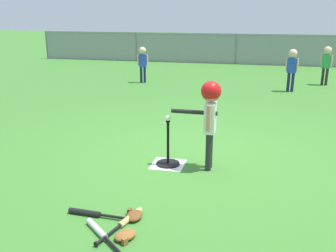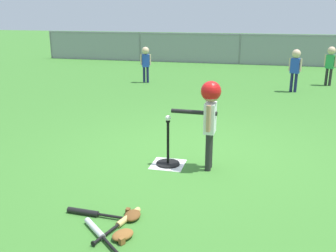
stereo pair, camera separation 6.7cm
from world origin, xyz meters
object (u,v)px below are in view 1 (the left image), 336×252
(batter_child, at_px, (210,107))
(spare_bat_wood, at_px, (126,221))
(glove_by_plate, at_px, (134,215))
(fielder_deep_right, at_px, (327,60))
(spare_bat_black, at_px, (91,213))
(glove_near_bats, at_px, (125,235))
(fielder_deep_left, at_px, (143,60))
(fielder_near_left, at_px, (292,65))
(spare_bat_silver, at_px, (100,232))
(batting_tee, at_px, (168,158))
(baseball_on_tee, at_px, (168,118))

(batter_child, height_order, spare_bat_wood, batter_child)
(batter_child, height_order, glove_by_plate, batter_child)
(spare_bat_wood, xyz_separation_m, glove_by_plate, (0.05, 0.11, 0.01))
(fielder_deep_right, xyz_separation_m, spare_bat_black, (-3.45, -8.06, -0.66))
(fielder_deep_right, distance_m, glove_near_bats, 8.90)
(spare_bat_black, bearing_deg, fielder_deep_right, 66.84)
(fielder_deep_left, xyz_separation_m, fielder_near_left, (4.04, -0.35, 0.04))
(fielder_deep_left, height_order, spare_bat_black, fielder_deep_left)
(fielder_deep_right, xyz_separation_m, spare_bat_silver, (-3.22, -8.36, -0.66))
(spare_bat_black, xyz_separation_m, glove_by_plate, (0.45, 0.05, 0.01))
(batting_tee, bearing_deg, fielder_near_left, 69.93)
(fielder_near_left, bearing_deg, spare_bat_black, -109.47)
(fielder_deep_right, height_order, glove_by_plate, fielder_deep_right)
(batter_child, bearing_deg, baseball_on_tee, 178.60)
(fielder_near_left, bearing_deg, batter_child, -104.76)
(fielder_deep_right, height_order, spare_bat_wood, fielder_deep_right)
(fielder_near_left, bearing_deg, fielder_deep_right, 48.56)
(batting_tee, distance_m, batter_child, 0.93)
(baseball_on_tee, height_order, glove_by_plate, baseball_on_tee)
(spare_bat_black, xyz_separation_m, glove_near_bats, (0.48, -0.31, 0.01))
(spare_bat_silver, bearing_deg, fielder_deep_right, 68.95)
(fielder_deep_left, distance_m, glove_by_plate, 7.53)
(batter_child, xyz_separation_m, glove_near_bats, (-0.54, -1.80, -0.80))
(fielder_deep_right, relative_size, glove_by_plate, 4.83)
(fielder_deep_left, bearing_deg, spare_bat_silver, -76.52)
(baseball_on_tee, distance_m, spare_bat_silver, 1.93)
(fielder_near_left, xyz_separation_m, glove_by_plate, (-2.00, -6.87, -0.66))
(fielder_near_left, bearing_deg, glove_by_plate, -106.25)
(fielder_deep_left, height_order, spare_bat_silver, fielder_deep_left)
(baseball_on_tee, relative_size, fielder_deep_right, 0.07)
(fielder_deep_right, distance_m, spare_bat_black, 8.79)
(fielder_deep_right, relative_size, glove_near_bats, 3.93)
(spare_bat_wood, distance_m, spare_bat_black, 0.40)
(glove_by_plate, bearing_deg, fielder_deep_right, 69.45)
(fielder_near_left, bearing_deg, spare_bat_wood, -106.38)
(batter_child, bearing_deg, spare_bat_wood, -111.86)
(spare_bat_wood, height_order, glove_near_bats, glove_near_bats)
(fielder_near_left, xyz_separation_m, spare_bat_wood, (-2.05, -6.98, -0.66))
(batter_child, bearing_deg, spare_bat_silver, -113.73)
(fielder_deep_left, bearing_deg, fielder_deep_right, 8.83)
(spare_bat_wood, xyz_separation_m, spare_bat_black, (-0.40, 0.06, -0.00))
(baseball_on_tee, bearing_deg, spare_bat_black, -107.26)
(glove_near_bats, bearing_deg, fielder_deep_left, 105.23)
(glove_by_plate, bearing_deg, fielder_near_left, 73.75)
(baseball_on_tee, xyz_separation_m, spare_bat_silver, (-0.24, -1.81, -0.63))
(fielder_deep_left, distance_m, fielder_deep_right, 5.09)
(spare_bat_silver, distance_m, spare_bat_black, 0.38)
(batting_tee, bearing_deg, fielder_deep_right, 65.56)
(batting_tee, height_order, batter_child, batter_child)
(fielder_near_left, relative_size, spare_bat_wood, 1.55)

